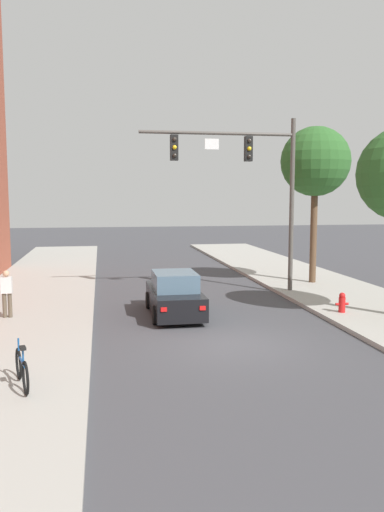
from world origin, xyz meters
name	(u,v)px	position (x,y,z in m)	size (l,w,h in m)	color
ground_plane	(230,344)	(0.00, 0.00, 0.00)	(120.00, 120.00, 0.00)	#424247
traffic_signal_mast	(250,172)	(2.68, 7.33, 5.35)	(6.77, 0.38, 7.50)	#514C47
car_lead_black	(174,296)	(-1.09, 3.97, 0.72)	(1.84, 4.24, 1.60)	black
pedestrian_sidewalk_left_walker	(7,291)	(-6.91, 3.98, 1.06)	(0.36, 0.22, 1.64)	brown
bicycle_leaning	(22,369)	(-5.44, -2.95, 0.54)	(0.54, 1.72, 0.98)	black
fire_hydrant	(342,303)	(4.84, 2.73, 0.51)	(0.48, 0.24, 0.72)	red
street_tree_second	(315,162)	(6.45, 9.21, 5.92)	(3.31, 3.31, 7.47)	brown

